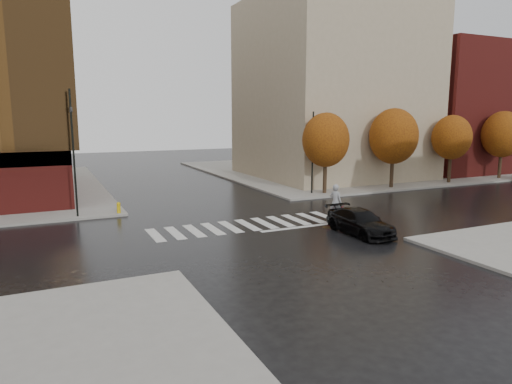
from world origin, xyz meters
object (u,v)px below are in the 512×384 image
at_px(cyclist, 336,209).
at_px(traffic_light_ne, 313,148).
at_px(sedan, 360,222).
at_px(traffic_light_nw, 73,144).
at_px(fire_hydrant, 119,207).

bearing_deg(cyclist, traffic_light_ne, -45.53).
height_order(sedan, traffic_light_ne, traffic_light_ne).
relative_size(cyclist, traffic_light_ne, 0.35).
distance_m(traffic_light_nw, fire_hydrant, 4.85).
xyz_separation_m(traffic_light_nw, fire_hydrant, (2.50, -0.12, -4.15)).
xyz_separation_m(sedan, traffic_light_nw, (-13.75, 10.60, 4.02)).
bearing_deg(fire_hydrant, traffic_light_ne, 4.65).
height_order(sedan, cyclist, cyclist).
bearing_deg(traffic_light_ne, sedan, 90.06).
xyz_separation_m(cyclist, traffic_light_ne, (3.74, 8.76, 3.03)).
bearing_deg(traffic_light_ne, fire_hydrant, 24.59).
height_order(sedan, fire_hydrant, sedan).
distance_m(sedan, fire_hydrant, 15.38).
bearing_deg(traffic_light_ne, traffic_light_nw, 23.56).
relative_size(sedan, traffic_light_nw, 0.59).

